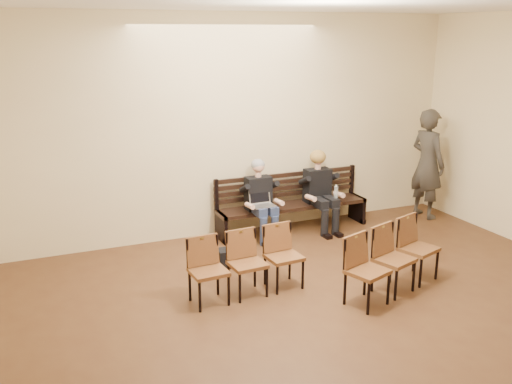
# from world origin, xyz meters

# --- Properties ---
(room_walls) EXTENTS (8.02, 10.01, 3.51)m
(room_walls) POSITION_xyz_m (0.00, 0.79, 2.54)
(room_walls) COLOR #F9E5B3
(room_walls) RESTS_ON ground
(bench) EXTENTS (2.60, 0.90, 0.45)m
(bench) POSITION_xyz_m (1.00, 4.65, 0.23)
(bench) COLOR black
(bench) RESTS_ON ground
(seated_man) EXTENTS (0.50, 0.70, 1.21)m
(seated_man) POSITION_xyz_m (0.37, 4.53, 0.60)
(seated_man) COLOR black
(seated_man) RESTS_ON ground
(seated_woman) EXTENTS (0.53, 0.73, 1.23)m
(seated_woman) POSITION_xyz_m (1.45, 4.53, 0.62)
(seated_woman) COLOR black
(seated_woman) RESTS_ON ground
(laptop) EXTENTS (0.38, 0.31, 0.26)m
(laptop) POSITION_xyz_m (0.34, 4.36, 0.58)
(laptop) COLOR silver
(laptop) RESTS_ON bench
(water_bottle) EXTENTS (0.08, 0.08, 0.22)m
(water_bottle) POSITION_xyz_m (1.61, 4.29, 0.56)
(water_bottle) COLOR silver
(water_bottle) RESTS_ON bench
(bag) EXTENTS (0.35, 0.25, 0.25)m
(bag) POSITION_xyz_m (-0.49, 3.64, 0.13)
(bag) COLOR black
(bag) RESTS_ON ground
(passerby) EXTENTS (0.63, 0.87, 2.22)m
(passerby) POSITION_xyz_m (3.50, 4.38, 1.11)
(passerby) COLOR #36312C
(passerby) RESTS_ON ground
(chair_row_front) EXTENTS (1.49, 0.54, 0.82)m
(chair_row_front) POSITION_xyz_m (-0.61, 2.69, 0.41)
(chair_row_front) COLOR brown
(chair_row_front) RESTS_ON ground
(chair_row_back) EXTENTS (1.61, 0.94, 0.86)m
(chair_row_back) POSITION_xyz_m (1.13, 2.06, 0.43)
(chair_row_back) COLOR brown
(chair_row_back) RESTS_ON ground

